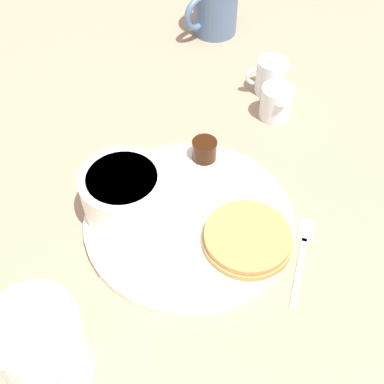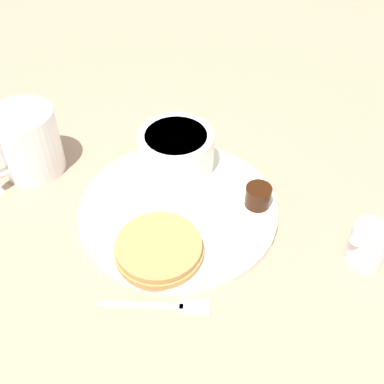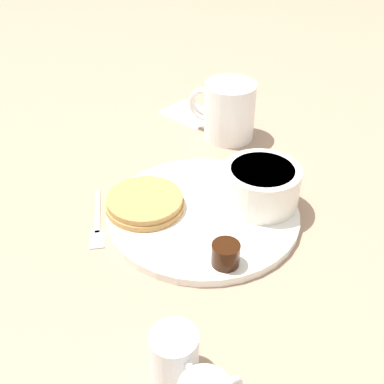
{
  "view_description": "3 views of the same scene",
  "coord_description": "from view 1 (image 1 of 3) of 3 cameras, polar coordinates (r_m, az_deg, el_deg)",
  "views": [
    {
      "loc": [
        -0.34,
        0.17,
        0.52
      ],
      "look_at": [
        0.02,
        -0.01,
        0.04
      ],
      "focal_mm": 45.0,
      "sensor_mm": 36.0,
      "label": 1
    },
    {
      "loc": [
        -0.29,
        -0.36,
        0.5
      ],
      "look_at": [
        0.01,
        -0.02,
        0.05
      ],
      "focal_mm": 45.0,
      "sensor_mm": 36.0,
      "label": 2
    },
    {
      "loc": [
        0.32,
        -0.44,
        0.44
      ],
      "look_at": [
        -0.01,
        -0.02,
        0.05
      ],
      "focal_mm": 45.0,
      "sensor_mm": 36.0,
      "label": 3
    }
  ],
  "objects": [
    {
      "name": "syrup_cup",
      "position": [
        0.69,
        1.48,
        5.02
      ],
      "size": [
        0.04,
        0.04,
        0.03
      ],
      "color": "black",
      "rests_on": "plate"
    },
    {
      "name": "bowl",
      "position": [
        0.62,
        -8.09,
        0.13
      ],
      "size": [
        0.11,
        0.11,
        0.06
      ],
      "color": "white",
      "rests_on": "plate"
    },
    {
      "name": "pancake_stack",
      "position": [
        0.6,
        6.59,
        -5.47
      ],
      "size": [
        0.11,
        0.11,
        0.02
      ],
      "color": "#B78447",
      "rests_on": "plate"
    },
    {
      "name": "creamer_pitcher_far",
      "position": [
        0.83,
        9.25,
        13.41
      ],
      "size": [
        0.05,
        0.07,
        0.06
      ],
      "color": "white",
      "rests_on": "ground_plane"
    },
    {
      "name": "ground_plane",
      "position": [
        0.64,
        -0.37,
        -3.51
      ],
      "size": [
        4.0,
        4.0,
        0.0
      ],
      "primitive_type": "plane",
      "color": "#9E7F66"
    },
    {
      "name": "butter_ramekin",
      "position": [
        0.65,
        -9.29,
        0.68
      ],
      "size": [
        0.04,
        0.04,
        0.04
      ],
      "color": "white",
      "rests_on": "plate"
    },
    {
      "name": "fork",
      "position": [
        0.63,
        12.98,
        -6.7
      ],
      "size": [
        0.11,
        0.1,
        0.0
      ],
      "color": "silver",
      "rests_on": "ground_plane"
    },
    {
      "name": "coffee_mug",
      "position": [
        0.52,
        -17.16,
        -17.18
      ],
      "size": [
        0.13,
        0.09,
        0.1
      ],
      "color": "white",
      "rests_on": "ground_plane"
    },
    {
      "name": "plate",
      "position": [
        0.64,
        -0.37,
        -3.19
      ],
      "size": [
        0.28,
        0.28,
        0.01
      ],
      "color": "white",
      "rests_on": "ground_plane"
    },
    {
      "name": "second_mug",
      "position": [
        0.96,
        2.65,
        21.11
      ],
      "size": [
        0.08,
        0.12,
        0.1
      ],
      "color": "slate",
      "rests_on": "ground_plane"
    },
    {
      "name": "creamer_pitcher_near",
      "position": [
        0.78,
        9.9,
        10.47
      ],
      "size": [
        0.07,
        0.05,
        0.06
      ],
      "color": "white",
      "rests_on": "ground_plane"
    }
  ]
}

